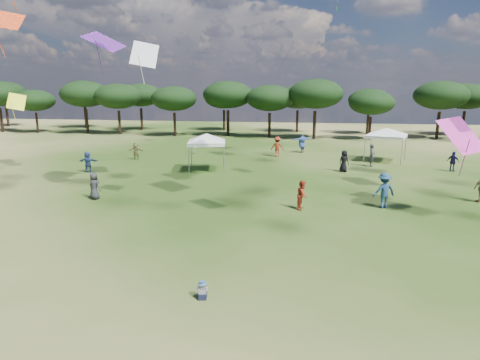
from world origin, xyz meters
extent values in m
plane|color=#314E17|center=(0.00, 0.00, 0.00)|extent=(140.00, 140.00, 0.00)
cylinder|color=black|center=(-42.82, 45.10, 1.76)|extent=(0.40, 0.40, 3.51)
cylinder|color=black|center=(-36.96, 45.10, 1.46)|extent=(0.33, 0.33, 2.92)
ellipsoid|color=black|center=(-36.96, 45.10, 4.67)|extent=(5.67, 5.67, 3.06)
cylinder|color=black|center=(-29.06, 45.29, 1.75)|extent=(0.40, 0.40, 3.49)
ellipsoid|color=black|center=(-29.06, 45.29, 5.59)|extent=(6.79, 6.79, 3.66)
cylinder|color=black|center=(-23.92, 45.02, 1.66)|extent=(0.38, 0.38, 3.32)
ellipsoid|color=black|center=(-23.92, 45.02, 5.31)|extent=(6.44, 6.44, 3.47)
cylinder|color=black|center=(-15.51, 44.30, 1.57)|extent=(0.36, 0.36, 3.14)
ellipsoid|color=black|center=(-15.51, 44.30, 5.03)|extent=(6.11, 6.11, 3.29)
cylinder|color=black|center=(-8.39, 45.81, 1.73)|extent=(0.40, 0.40, 3.46)
ellipsoid|color=black|center=(-8.39, 45.81, 5.54)|extent=(6.73, 6.73, 3.63)
cylinder|color=black|center=(-2.58, 44.63, 1.61)|extent=(0.37, 0.37, 3.21)
ellipsoid|color=black|center=(-2.58, 44.63, 5.14)|extent=(6.24, 6.24, 3.36)
cylinder|color=black|center=(3.26, 44.18, 1.78)|extent=(0.41, 0.41, 3.56)
ellipsoid|color=black|center=(3.26, 44.18, 5.69)|extent=(6.91, 6.91, 3.73)
cylinder|color=black|center=(10.19, 44.51, 1.44)|extent=(0.33, 0.33, 2.88)
ellipsoid|color=black|center=(10.19, 44.51, 4.61)|extent=(5.60, 5.60, 3.02)
cylinder|color=black|center=(18.96, 46.98, 1.72)|extent=(0.39, 0.39, 3.44)
ellipsoid|color=black|center=(18.96, 46.98, 5.51)|extent=(6.69, 6.69, 3.60)
cylinder|color=black|center=(-48.93, 53.79, 1.78)|extent=(0.41, 0.41, 3.56)
ellipsoid|color=black|center=(-48.93, 53.79, 5.70)|extent=(6.92, 6.92, 3.73)
cylinder|color=black|center=(-34.09, 53.56, 1.81)|extent=(0.41, 0.41, 3.62)
ellipsoid|color=black|center=(-34.09, 53.56, 5.80)|extent=(7.03, 7.03, 3.79)
cylinder|color=black|center=(-23.40, 51.57, 1.68)|extent=(0.39, 0.39, 3.37)
ellipsoid|color=black|center=(-23.40, 51.57, 5.39)|extent=(6.54, 6.54, 3.53)
cylinder|color=black|center=(-10.52, 53.31, 1.56)|extent=(0.36, 0.36, 3.11)
ellipsoid|color=black|center=(-10.52, 53.31, 4.98)|extent=(6.05, 6.05, 3.26)
cylinder|color=black|center=(0.83, 52.52, 1.60)|extent=(0.37, 0.37, 3.20)
ellipsoid|color=black|center=(0.83, 52.52, 5.12)|extent=(6.21, 6.21, 3.35)
cylinder|color=black|center=(10.82, 51.34, 1.50)|extent=(0.34, 0.34, 2.99)
ellipsoid|color=black|center=(10.82, 51.34, 4.79)|extent=(5.81, 5.81, 3.13)
cylinder|color=black|center=(23.62, 51.75, 1.66)|extent=(0.38, 0.38, 3.31)
ellipsoid|color=black|center=(23.62, 51.75, 5.30)|extent=(6.43, 6.43, 3.47)
cylinder|color=gray|center=(-6.19, 19.92, 1.12)|extent=(0.06, 0.06, 2.24)
cylinder|color=gray|center=(-3.63, 20.49, 1.12)|extent=(0.06, 0.06, 2.24)
cylinder|color=gray|center=(-6.76, 22.48, 1.12)|extent=(0.06, 0.06, 2.24)
cylinder|color=gray|center=(-4.20, 23.05, 1.12)|extent=(0.06, 0.06, 2.24)
cube|color=white|center=(-5.19, 21.48, 2.19)|extent=(3.32, 3.32, 0.25)
pyramid|color=white|center=(-5.19, 21.48, 2.91)|extent=(5.53, 5.53, 0.60)
cylinder|color=gray|center=(7.37, 27.27, 1.14)|extent=(0.06, 0.06, 2.27)
cylinder|color=gray|center=(10.23, 26.34, 1.14)|extent=(0.06, 0.06, 2.27)
cylinder|color=gray|center=(8.30, 30.13, 1.14)|extent=(0.06, 0.06, 2.27)
cylinder|color=gray|center=(11.16, 29.20, 1.14)|extent=(0.06, 0.06, 2.27)
cube|color=white|center=(9.26, 28.24, 2.22)|extent=(3.99, 3.99, 0.25)
pyramid|color=white|center=(9.26, 28.24, 2.95)|extent=(6.13, 6.13, 0.60)
cube|color=#151A31|center=(-0.47, 2.30, 0.09)|extent=(0.29, 0.29, 0.19)
cube|color=#151A31|center=(-0.59, 2.45, 0.05)|extent=(0.13, 0.23, 0.10)
cube|color=#151A31|center=(-0.43, 2.49, 0.05)|extent=(0.13, 0.23, 0.10)
cube|color=white|center=(-0.47, 2.30, 0.30)|extent=(0.26, 0.21, 0.24)
cylinder|color=white|center=(-0.63, 2.33, 0.30)|extent=(0.12, 0.25, 0.15)
cylinder|color=white|center=(-0.34, 2.39, 0.30)|extent=(0.12, 0.25, 0.15)
sphere|color=#E0B293|center=(-0.47, 2.30, 0.46)|extent=(0.17, 0.17, 0.17)
cone|color=#4F88B9|center=(-0.47, 2.30, 0.50)|extent=(0.28, 0.28, 0.03)
cylinder|color=#4F88B9|center=(-0.47, 2.30, 0.54)|extent=(0.18, 0.18, 0.07)
imported|color=#2A2B2F|center=(-9.56, 12.29, 0.78)|extent=(0.87, 0.70, 1.55)
imported|color=olive|center=(-12.82, 25.40, 0.81)|extent=(1.52, 0.58, 1.61)
imported|color=navy|center=(1.94, 32.12, 0.89)|extent=(2.15, 1.72, 1.79)
imported|color=navy|center=(-14.03, 19.36, 0.81)|extent=(1.54, 0.61, 1.63)
imported|color=silver|center=(-8.58, 29.28, 0.77)|extent=(0.73, 0.86, 1.53)
imported|color=maroon|center=(2.33, 12.26, 0.78)|extent=(0.73, 0.86, 1.55)
imported|color=#1B1751|center=(13.63, 24.37, 0.79)|extent=(0.92, 0.92, 1.57)
imported|color=black|center=(5.31, 22.87, 0.84)|extent=(0.98, 0.92, 1.68)
imported|color=maroon|center=(-0.31, 29.12, 0.96)|extent=(1.26, 0.75, 1.91)
imported|color=navy|center=(6.61, 13.25, 0.95)|extent=(1.41, 1.12, 1.90)
imported|color=#333338|center=(7.74, 25.42, 0.93)|extent=(0.60, 0.77, 1.87)
plane|color=#E0F019|center=(-20.03, 19.99, 5.29)|extent=(1.68, 1.91, 1.49)
plane|color=#DB36A5|center=(9.71, 12.12, 4.09)|extent=(2.82, 2.43, 1.71)
plane|color=#F74C1D|center=(-13.50, 11.58, 9.81)|extent=(2.64, 2.74, 1.38)
plane|color=silver|center=(-7.73, 16.24, 8.36)|extent=(2.09, 2.05, 1.87)
plane|color=#5A2184|center=(-9.17, 13.92, 8.88)|extent=(2.13, 2.01, 1.53)
camera|label=1|loc=(2.51, -8.44, 6.20)|focal=30.00mm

